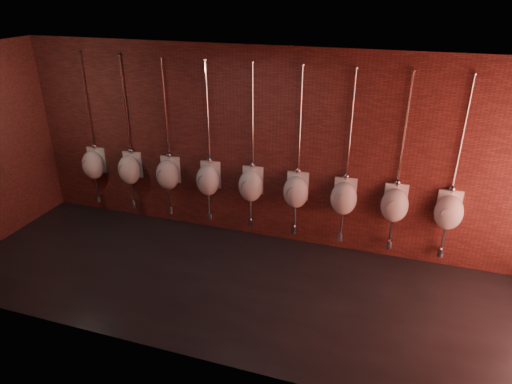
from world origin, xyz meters
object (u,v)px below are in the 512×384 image
urinal_4 (251,185)px  urinal_6 (344,198)px  urinal_5 (296,191)px  urinal_8 (449,212)px  urinal_0 (93,164)px  urinal_3 (208,180)px  urinal_2 (168,174)px  urinal_7 (395,204)px  urinal_1 (130,169)px

urinal_4 → urinal_6: (1.53, 0.00, 0.00)m
urinal_5 → urinal_8: 2.29m
urinal_0 → urinal_3: (2.29, 0.00, 0.00)m
urinal_3 → urinal_8: size_ratio=1.00×
urinal_5 → urinal_6: same height
urinal_3 → urinal_8: same height
urinal_4 → urinal_5: size_ratio=1.00×
urinal_0 → urinal_2: size_ratio=1.00×
urinal_2 → urinal_4: same height
urinal_6 → urinal_7: (0.76, 0.00, 0.00)m
urinal_3 → urinal_6: bearing=0.0°
urinal_1 → urinal_2: bearing=0.0°
urinal_3 → urinal_0: bearing=180.0°
urinal_6 → urinal_7: size_ratio=1.00×
urinal_0 → urinal_5: bearing=0.0°
urinal_0 → urinal_3: same height
urinal_4 → urinal_7: 2.29m
urinal_8 → urinal_4: bearing=180.0°
urinal_6 → urinal_5: bearing=180.0°
urinal_6 → urinal_4: bearing=180.0°
urinal_0 → urinal_8: size_ratio=1.00×
urinal_1 → urinal_2: 0.76m
urinal_0 → urinal_2: (1.53, 0.00, 0.00)m
urinal_6 → urinal_0: bearing=180.0°
urinal_3 → urinal_8: (3.82, 0.00, 0.00)m
urinal_8 → urinal_1: bearing=180.0°
urinal_2 → urinal_3: (0.76, 0.00, 0.00)m
urinal_0 → urinal_1: same height
urinal_2 → urinal_1: bearing=180.0°
urinal_4 → urinal_7: size_ratio=1.00×
urinal_2 → urinal_6: same height
urinal_1 → urinal_8: same height
urinal_2 → urinal_0: bearing=180.0°
urinal_2 → urinal_5: 2.29m
urinal_3 → urinal_7: (3.05, 0.00, 0.00)m
urinal_0 → urinal_8: same height
urinal_2 → urinal_5: (2.29, 0.00, 0.00)m
urinal_1 → urinal_6: bearing=0.0°
urinal_1 → urinal_7: same height
urinal_4 → urinal_7: same height
urinal_0 → urinal_7: bearing=0.0°
urinal_3 → urinal_7: 3.05m
urinal_3 → urinal_5: size_ratio=1.00×
urinal_0 → urinal_8: bearing=0.0°
urinal_0 → urinal_6: (4.58, 0.00, 0.00)m
urinal_1 → urinal_6: (3.82, 0.00, 0.00)m
urinal_1 → urinal_3: bearing=0.0°
urinal_2 → urinal_5: same height
urinal_0 → urinal_2: 1.53m
urinal_6 → urinal_7: bearing=0.0°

